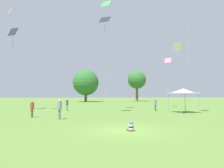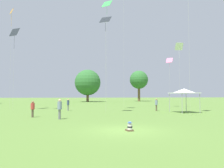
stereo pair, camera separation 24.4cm
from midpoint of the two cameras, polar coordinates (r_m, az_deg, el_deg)
The scene contains 15 objects.
ground_plane at distance 13.78m, azimuth 3.17°, elevation -11.99°, with size 300.00×300.00×0.00m, color #567A33.
seated_toddler at distance 13.48m, azimuth 4.47°, elevation -11.16°, with size 0.45×0.52×0.58m.
person_standing_0 at distance 22.62m, azimuth -20.44°, elevation -5.84°, with size 0.52×0.52×1.58m.
person_standing_2 at distance 30.50m, azimuth -11.87°, elevation -5.05°, with size 0.33×0.33×1.62m.
person_standing_3 at distance 20.15m, azimuth -13.89°, elevation -5.93°, with size 0.44×0.44×1.81m.
person_standing_4 at distance 30.21m, azimuth 11.03°, elevation -5.05°, with size 0.47×0.47×1.66m.
canopy_tent at distance 28.21m, azimuth 17.83°, elevation -1.78°, with size 3.29×3.29×2.95m.
kite_0 at distance 38.67m, azimuth 16.59°, elevation 9.05°, with size 1.33×0.71×10.84m.
kite_1 at distance 33.63m, azimuth -1.82°, elevation 19.62°, with size 1.58×1.48×15.95m.
kite_3 at distance 37.87m, azimuth -25.30°, elevation 15.75°, with size 0.78×0.94×15.29m.
kite_4 at distance 27.65m, azimuth -2.15°, elevation 16.04°, with size 1.57×1.42×11.83m.
kite_5 at distance 39.91m, azimuth 14.22°, elevation 5.76°, with size 1.26×1.19×8.70m.
kite_7 at distance 34.81m, azimuth -24.65°, elevation 11.94°, with size 1.51×1.24×11.74m.
distant_tree_0 at distance 67.84m, azimuth -6.97°, elevation 0.39°, with size 7.97×7.97×9.96m.
distant_tree_1 at distance 73.48m, azimuth 6.42°, elevation 1.07°, with size 6.09×6.09×10.25m.
Camera 1 is at (-2.89, -13.30, 2.20)m, focal length 35.00 mm.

